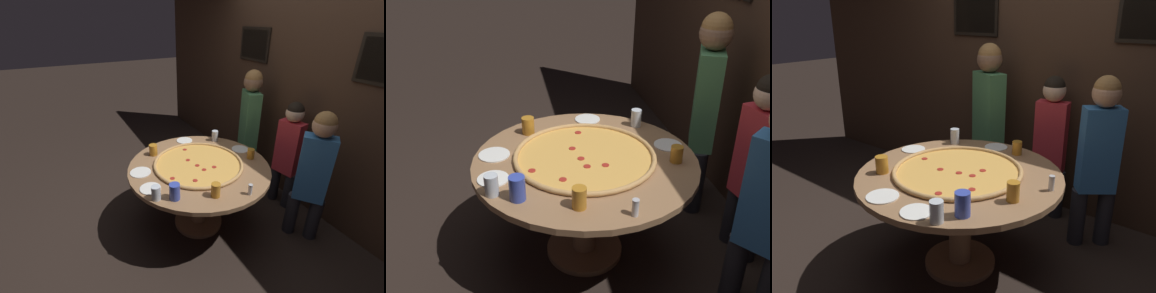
# 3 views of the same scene
# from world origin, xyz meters

# --- Properties ---
(ground_plane) EXTENTS (24.00, 24.00, 0.00)m
(ground_plane) POSITION_xyz_m (0.00, 0.00, 0.00)
(ground_plane) COLOR black
(back_wall) EXTENTS (6.40, 0.08, 2.60)m
(back_wall) POSITION_xyz_m (0.00, 1.30, 1.30)
(back_wall) COLOR #3D281C
(back_wall) RESTS_ON ground_plane
(dining_table) EXTENTS (1.40, 1.40, 0.74)m
(dining_table) POSITION_xyz_m (0.00, 0.00, 0.59)
(dining_table) COLOR #936B47
(dining_table) RESTS_ON ground_plane
(giant_pizza) EXTENTS (0.89, 0.89, 0.03)m
(giant_pizza) POSITION_xyz_m (-0.02, -0.00, 0.75)
(giant_pizza) COLOR #E5A84C
(giant_pizza) RESTS_ON dining_table
(drink_cup_far_right) EXTENTS (0.09, 0.09, 0.14)m
(drink_cup_far_right) POSITION_xyz_m (0.36, -0.43, 0.81)
(drink_cup_far_right) COLOR #384CB7
(drink_cup_far_right) RESTS_ON dining_table
(drink_cup_centre_back) EXTENTS (0.08, 0.08, 0.12)m
(drink_cup_centre_back) POSITION_xyz_m (0.30, -0.57, 0.80)
(drink_cup_centre_back) COLOR silver
(drink_cup_centre_back) RESTS_ON dining_table
(drink_cup_by_shaker) EXTENTS (0.08, 0.08, 0.12)m
(drink_cup_by_shaker) POSITION_xyz_m (0.49, -0.13, 0.80)
(drink_cup_by_shaker) COLOR #BC7A23
(drink_cup_by_shaker) RESTS_ON dining_table
(drink_cup_near_left) EXTENTS (0.07, 0.07, 0.12)m
(drink_cup_near_left) POSITION_xyz_m (-0.41, 0.45, 0.80)
(drink_cup_near_left) COLOR silver
(drink_cup_near_left) RESTS_ON dining_table
(drink_cup_beside_pizza) EXTENTS (0.09, 0.09, 0.12)m
(drink_cup_beside_pizza) POSITION_xyz_m (-0.42, -0.32, 0.80)
(drink_cup_beside_pizza) COLOR #BC7A23
(drink_cup_beside_pizza) RESTS_ON dining_table
(drink_cup_front_edge) EXTENTS (0.08, 0.08, 0.10)m
(drink_cup_front_edge) POSITION_xyz_m (0.13, 0.54, 0.79)
(drink_cup_front_edge) COLOR #BC7A23
(drink_cup_front_edge) RESTS_ON dining_table
(white_plate_beside_cup) EXTENTS (0.18, 0.18, 0.01)m
(white_plate_beside_cup) POSITION_xyz_m (-0.57, 0.13, 0.74)
(white_plate_beside_cup) COLOR white
(white_plate_beside_cup) RESTS_ON dining_table
(white_plate_far_back) EXTENTS (0.18, 0.18, 0.01)m
(white_plate_far_back) POSITION_xyz_m (-0.08, 0.57, 0.74)
(white_plate_far_back) COLOR white
(white_plate_far_back) RESTS_ON dining_table
(white_plate_near_front) EXTENTS (0.20, 0.20, 0.01)m
(white_plate_near_front) POSITION_xyz_m (-0.14, -0.56, 0.74)
(white_plate_near_front) COLOR white
(white_plate_near_front) RESTS_ON dining_table
(white_plate_left_side) EXTENTS (0.18, 0.18, 0.01)m
(white_plate_left_side) POSITION_xyz_m (0.14, -0.56, 0.74)
(white_plate_left_side) COLOR white
(white_plate_left_side) RESTS_ON dining_table
(condiment_shaker) EXTENTS (0.04, 0.04, 0.10)m
(condiment_shaker) POSITION_xyz_m (0.61, 0.14, 0.79)
(condiment_shaker) COLOR silver
(condiment_shaker) RESTS_ON dining_table
(diner_side_right) EXTENTS (0.34, 0.30, 1.36)m
(diner_side_right) POSITION_xyz_m (0.65, 0.86, 0.77)
(diner_side_right) COLOR #232328
(diner_side_right) RESTS_ON ground_plane
(diner_centre_back) EXTENTS (0.40, 0.28, 1.52)m
(diner_centre_back) POSITION_xyz_m (-0.44, 0.98, 0.86)
(diner_centre_back) COLOR #232328
(diner_centre_back) RESTS_ON ground_plane
(diner_far_left) EXTENTS (0.33, 0.19, 1.28)m
(diner_far_left) POSITION_xyz_m (0.16, 1.06, 0.73)
(diner_far_left) COLOR #232328
(diner_far_left) RESTS_ON ground_plane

